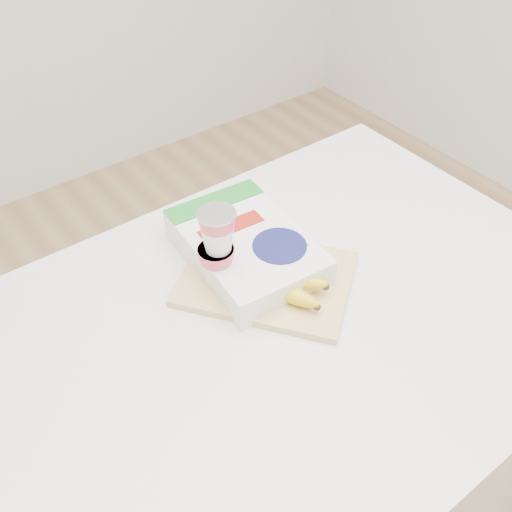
# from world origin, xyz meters

# --- Properties ---
(room) EXTENTS (4.00, 4.00, 4.00)m
(room) POSITION_xyz_m (0.00, 0.00, 1.35)
(room) COLOR tan
(room) RESTS_ON ground
(table) EXTENTS (1.24, 0.83, 0.93)m
(table) POSITION_xyz_m (0.00, 0.00, 0.47)
(table) COLOR silver
(table) RESTS_ON ground
(cutting_board) EXTENTS (0.38, 0.40, 0.02)m
(cutting_board) POSITION_xyz_m (0.05, 0.09, 0.94)
(cutting_board) COLOR #DABA78
(cutting_board) RESTS_ON table
(bananas) EXTENTS (0.19, 0.18, 0.06)m
(bananas) POSITION_xyz_m (0.06, 0.05, 0.97)
(bananas) COLOR #382816
(bananas) RESTS_ON cutting_board
(yogurt_stack) EXTENTS (0.07, 0.07, 0.16)m
(yogurt_stack) POSITION_xyz_m (-0.03, 0.13, 1.04)
(yogurt_stack) COLOR white
(yogurt_stack) RESTS_ON cutting_board
(cereal_box) EXTENTS (0.24, 0.33, 0.07)m
(cereal_box) POSITION_xyz_m (0.05, 0.16, 0.97)
(cereal_box) COLOR white
(cereal_box) RESTS_ON table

